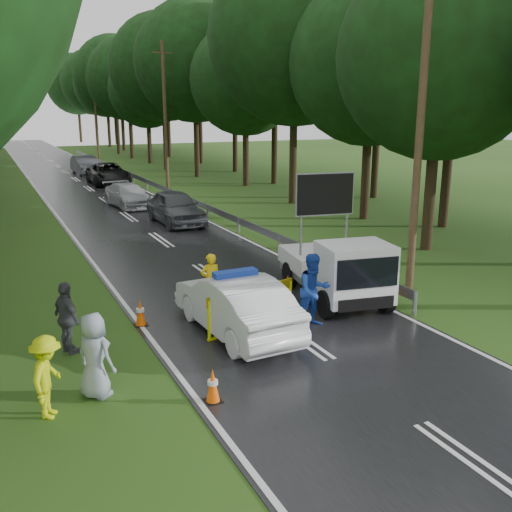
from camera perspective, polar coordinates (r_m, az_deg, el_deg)
ground at (r=14.41m, az=4.19°, el=-8.12°), size 160.00×160.00×0.00m
road at (r=42.41m, az=-16.37°, el=6.47°), size 7.00×140.00×0.02m
guardrail at (r=42.76m, az=-11.43°, el=7.56°), size 0.12×60.06×0.70m
utility_pole_near at (r=17.99m, az=16.11°, el=12.47°), size 1.40×0.24×10.00m
utility_pole_mid at (r=41.26m, az=-9.08°, el=13.72°), size 1.40×0.24×10.00m
utility_pole_far at (r=66.59m, az=-15.71°, el=13.62°), size 1.40×0.24×10.00m
police_sedan at (r=14.39m, az=-2.07°, el=-4.91°), size 1.81×4.63×1.65m
work_truck at (r=16.90m, az=8.22°, el=-1.26°), size 2.72×4.81×3.63m
barrier at (r=14.60m, az=-0.44°, el=-4.20°), size 2.68×0.66×1.13m
officer at (r=16.26m, az=-4.56°, el=-2.48°), size 0.60×0.42×1.59m
civilian at (r=14.83m, az=5.80°, el=-3.45°), size 0.98×0.78×1.96m
bystander_left at (r=11.30m, az=-20.14°, el=-11.28°), size 0.95×1.18×1.59m
bystander_mid at (r=13.91m, az=-18.38°, el=-5.90°), size 0.75×1.09×1.73m
bystander_right at (r=11.71m, az=-15.83°, el=-9.57°), size 0.95×1.01×1.74m
queue_car_first at (r=28.48m, az=-8.05°, el=4.86°), size 2.00×4.84×1.64m
queue_car_second at (r=33.99m, az=-12.65°, el=5.95°), size 2.39×4.75×1.32m
queue_car_third at (r=44.50m, az=-14.55°, el=7.97°), size 2.71×5.74×1.58m
queue_car_fourth at (r=52.05m, az=-16.72°, el=8.72°), size 1.92×4.92×1.60m
cone_near_left at (r=11.34m, az=-4.34°, el=-12.84°), size 0.33×0.33×0.70m
cone_center at (r=15.51m, az=-2.62°, el=-4.99°), size 0.35×0.35×0.75m
cone_far at (r=16.81m, az=3.18°, el=-3.29°), size 0.39×0.39×0.83m
cone_left_mid at (r=15.29m, az=-11.48°, el=-5.61°), size 0.34×0.34×0.72m
cone_right at (r=17.02m, az=10.57°, el=-3.33°), size 0.38×0.38×0.81m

